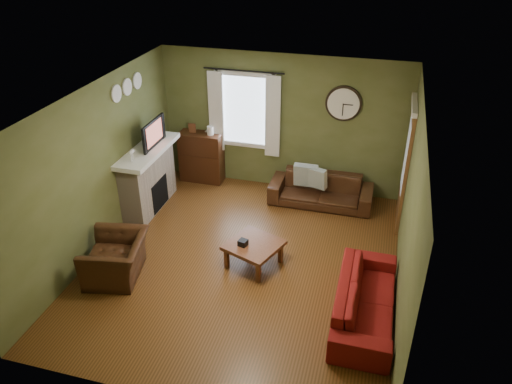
% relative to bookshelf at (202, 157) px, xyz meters
% --- Properties ---
extents(floor, '(4.60, 5.20, 0.00)m').
position_rel_bookshelf_xyz_m(floor, '(1.56, -2.40, -0.50)').
color(floor, '#583315').
rests_on(floor, ground).
extents(ceiling, '(4.60, 5.20, 0.00)m').
position_rel_bookshelf_xyz_m(ceiling, '(1.56, -2.40, 2.10)').
color(ceiling, white).
rests_on(ceiling, ground).
extents(wall_left, '(0.00, 5.20, 2.60)m').
position_rel_bookshelf_xyz_m(wall_left, '(-0.74, -2.40, 0.80)').
color(wall_left, '#545C2E').
rests_on(wall_left, ground).
extents(wall_right, '(0.00, 5.20, 2.60)m').
position_rel_bookshelf_xyz_m(wall_right, '(3.86, -2.40, 0.80)').
color(wall_right, '#545C2E').
rests_on(wall_right, ground).
extents(wall_back, '(4.60, 0.00, 2.60)m').
position_rel_bookshelf_xyz_m(wall_back, '(1.56, 0.20, 0.80)').
color(wall_back, '#545C2E').
rests_on(wall_back, ground).
extents(wall_front, '(4.60, 0.00, 2.60)m').
position_rel_bookshelf_xyz_m(wall_front, '(1.56, -5.00, 0.80)').
color(wall_front, '#545C2E').
rests_on(wall_front, ground).
extents(fireplace, '(0.40, 1.40, 1.10)m').
position_rel_bookshelf_xyz_m(fireplace, '(-0.54, -1.25, 0.05)').
color(fireplace, tan).
rests_on(fireplace, floor).
extents(firebox, '(0.04, 0.60, 0.55)m').
position_rel_bookshelf_xyz_m(firebox, '(-0.35, -1.25, -0.20)').
color(firebox, black).
rests_on(firebox, fireplace).
extents(mantel, '(0.58, 1.60, 0.08)m').
position_rel_bookshelf_xyz_m(mantel, '(-0.51, -1.25, 0.64)').
color(mantel, white).
rests_on(mantel, fireplace).
extents(tv, '(0.08, 0.60, 0.35)m').
position_rel_bookshelf_xyz_m(tv, '(-0.49, -1.10, 0.85)').
color(tv, black).
rests_on(tv, mantel).
extents(tv_screen, '(0.02, 0.62, 0.36)m').
position_rel_bookshelf_xyz_m(tv_screen, '(-0.41, -1.10, 0.91)').
color(tv_screen, '#994C3F').
rests_on(tv_screen, mantel).
extents(medallion_left, '(0.28, 0.28, 0.03)m').
position_rel_bookshelf_xyz_m(medallion_left, '(-0.72, -1.60, 1.75)').
color(medallion_left, white).
rests_on(medallion_left, wall_left).
extents(medallion_mid, '(0.28, 0.28, 0.03)m').
position_rel_bookshelf_xyz_m(medallion_mid, '(-0.72, -1.25, 1.75)').
color(medallion_mid, white).
rests_on(medallion_mid, wall_left).
extents(medallion_right, '(0.28, 0.28, 0.03)m').
position_rel_bookshelf_xyz_m(medallion_right, '(-0.72, -0.90, 1.75)').
color(medallion_right, white).
rests_on(medallion_right, wall_left).
extents(window_pane, '(1.00, 0.02, 1.30)m').
position_rel_bookshelf_xyz_m(window_pane, '(0.86, 0.18, 1.00)').
color(window_pane, silver).
rests_on(window_pane, wall_back).
extents(curtain_rod, '(0.03, 0.03, 1.50)m').
position_rel_bookshelf_xyz_m(curtain_rod, '(0.86, 0.08, 1.77)').
color(curtain_rod, black).
rests_on(curtain_rod, wall_back).
extents(curtain_left, '(0.28, 0.04, 1.55)m').
position_rel_bookshelf_xyz_m(curtain_left, '(0.31, 0.08, 0.95)').
color(curtain_left, silver).
rests_on(curtain_left, wall_back).
extents(curtain_right, '(0.28, 0.04, 1.55)m').
position_rel_bookshelf_xyz_m(curtain_right, '(1.41, 0.08, 0.95)').
color(curtain_right, silver).
rests_on(curtain_right, wall_back).
extents(wall_clock, '(0.64, 0.06, 0.64)m').
position_rel_bookshelf_xyz_m(wall_clock, '(2.66, 0.15, 1.30)').
color(wall_clock, white).
rests_on(wall_clock, wall_back).
extents(door, '(0.05, 0.90, 2.10)m').
position_rel_bookshelf_xyz_m(door, '(3.83, -0.55, 0.55)').
color(door, brown).
rests_on(door, floor).
extents(bookshelf, '(0.85, 0.36, 1.01)m').
position_rel_bookshelf_xyz_m(bookshelf, '(0.00, 0.00, 0.00)').
color(bookshelf, '#351A0C').
rests_on(bookshelf, floor).
extents(book, '(0.17, 0.22, 0.02)m').
position_rel_bookshelf_xyz_m(book, '(0.07, 0.19, 0.46)').
color(book, '#5B311C').
rests_on(book, bookshelf).
extents(sofa_brown, '(1.87, 0.73, 0.55)m').
position_rel_bookshelf_xyz_m(sofa_brown, '(2.43, -0.29, -0.23)').
color(sofa_brown, '#341C0F').
rests_on(sofa_brown, floor).
extents(pillow_left, '(0.41, 0.24, 0.39)m').
position_rel_bookshelf_xyz_m(pillow_left, '(2.34, -0.36, 0.05)').
color(pillow_left, '#92A1A1').
rests_on(pillow_left, sofa_brown).
extents(pillow_right, '(0.43, 0.13, 0.43)m').
position_rel_bookshelf_xyz_m(pillow_right, '(2.14, -0.31, 0.05)').
color(pillow_right, '#92A1A1').
rests_on(pillow_right, sofa_brown).
extents(sofa_red, '(0.75, 1.92, 0.56)m').
position_rel_bookshelf_xyz_m(sofa_red, '(3.46, -3.09, -0.22)').
color(sofa_red, maroon).
rests_on(sofa_red, floor).
extents(armchair, '(1.01, 1.11, 0.62)m').
position_rel_bookshelf_xyz_m(armchair, '(-0.14, -3.18, -0.19)').
color(armchair, '#341C0F').
rests_on(armchair, floor).
extents(coffee_table, '(0.95, 0.95, 0.39)m').
position_rel_bookshelf_xyz_m(coffee_table, '(1.74, -2.41, -0.31)').
color(coffee_table, '#5B311C').
rests_on(coffee_table, floor).
extents(tissue_box, '(0.15, 0.15, 0.09)m').
position_rel_bookshelf_xyz_m(tissue_box, '(1.60, -2.49, -0.10)').
color(tissue_box, black).
rests_on(tissue_box, coffee_table).
extents(wine_glass_a, '(0.07, 0.07, 0.20)m').
position_rel_bookshelf_xyz_m(wine_glass_a, '(-0.49, -1.80, 0.78)').
color(wine_glass_a, white).
rests_on(wine_glass_a, mantel).
extents(wine_glass_b, '(0.07, 0.07, 0.20)m').
position_rel_bookshelf_xyz_m(wine_glass_b, '(-0.49, -1.75, 0.78)').
color(wine_glass_b, white).
rests_on(wine_glass_b, mantel).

